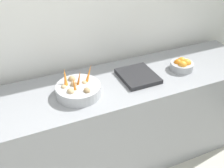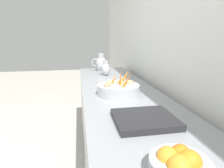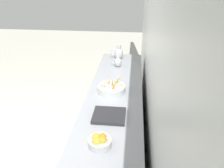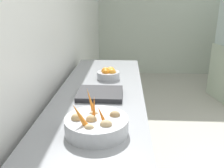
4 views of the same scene
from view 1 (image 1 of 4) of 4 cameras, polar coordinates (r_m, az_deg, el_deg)
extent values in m
cube|color=gray|center=(2.49, -3.74, -9.72)|extent=(0.69, 3.20, 0.93)
cylinder|color=#ADAFB5|center=(2.11, -7.16, -1.31)|extent=(0.35, 0.35, 0.09)
torus|color=#ADAFB5|center=(2.13, -7.09, -2.14)|extent=(0.21, 0.21, 0.01)
cone|color=orange|center=(2.11, -5.03, 2.04)|extent=(0.09, 0.10, 0.16)
cone|color=orange|center=(2.10, -9.96, 1.27)|extent=(0.11, 0.05, 0.15)
cone|color=orange|center=(2.07, -7.10, 0.99)|extent=(0.03, 0.06, 0.15)
cone|color=orange|center=(2.03, -8.05, -0.25)|extent=(0.06, 0.03, 0.11)
ellipsoid|color=tan|center=(2.11, -5.90, 0.24)|extent=(0.05, 0.04, 0.04)
ellipsoid|color=tan|center=(2.09, -8.16, -0.07)|extent=(0.06, 0.05, 0.05)
ellipsoid|color=tan|center=(2.08, -10.31, -0.69)|extent=(0.05, 0.04, 0.04)
ellipsoid|color=tan|center=(2.16, -8.55, 1.07)|extent=(0.07, 0.06, 0.05)
ellipsoid|color=tan|center=(2.02, -8.80, -1.59)|extent=(0.06, 0.05, 0.05)
ellipsoid|color=#9E7F56|center=(2.01, -5.38, -1.47)|extent=(0.06, 0.05, 0.05)
cylinder|color=#9EA0A5|center=(2.52, 14.68, 3.73)|extent=(0.21, 0.21, 0.07)
sphere|color=orange|center=(2.52, 14.64, 4.68)|extent=(0.08, 0.08, 0.08)
sphere|color=orange|center=(2.50, 15.64, 4.29)|extent=(0.08, 0.08, 0.08)
sphere|color=orange|center=(2.50, 13.86, 4.42)|extent=(0.07, 0.07, 0.07)
sphere|color=orange|center=(2.46, 14.84, 3.90)|extent=(0.08, 0.08, 0.08)
sphere|color=orange|center=(2.50, 15.18, 4.29)|extent=(0.07, 0.07, 0.07)
cube|color=#232326|center=(2.33, 5.55, 1.72)|extent=(0.34, 0.30, 0.04)
camera|label=2|loc=(2.49, 30.02, 10.95)|focal=29.94mm
camera|label=3|loc=(3.51, 38.19, 29.57)|focal=35.77mm
camera|label=4|loc=(1.79, -47.96, 5.01)|focal=40.03mm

